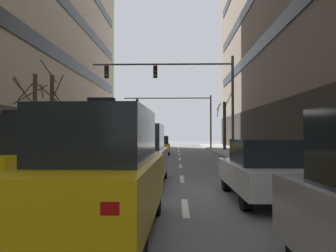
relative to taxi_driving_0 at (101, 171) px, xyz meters
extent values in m
plane|color=slate|center=(-0.06, 5.16, -1.11)|extent=(120.00, 120.00, 0.00)
cube|color=gray|center=(6.54, 5.16, -1.04)|extent=(3.57, 80.00, 0.14)
cube|color=silver|center=(-1.66, 2.16, -1.11)|extent=(0.16, 2.00, 0.01)
cube|color=silver|center=(-1.66, 7.16, -1.11)|extent=(0.16, 2.00, 0.01)
cube|color=silver|center=(-1.66, 12.16, -1.11)|extent=(0.16, 2.00, 0.01)
cube|color=silver|center=(-1.66, 17.16, -1.11)|extent=(0.16, 2.00, 0.01)
cube|color=silver|center=(-1.66, 22.16, -1.11)|extent=(0.16, 2.00, 0.01)
cube|color=silver|center=(-1.66, 27.16, -1.11)|extent=(0.16, 2.00, 0.01)
cube|color=silver|center=(-1.66, 32.16, -1.11)|extent=(0.16, 2.00, 0.01)
cube|color=silver|center=(-1.66, 37.16, -1.11)|extent=(0.16, 2.00, 0.01)
cube|color=silver|center=(1.55, 2.16, -1.11)|extent=(0.16, 2.00, 0.01)
cube|color=silver|center=(1.55, 7.16, -1.11)|extent=(0.16, 2.00, 0.01)
cube|color=silver|center=(1.55, 12.16, -1.11)|extent=(0.16, 2.00, 0.01)
cube|color=silver|center=(1.55, 17.16, -1.11)|extent=(0.16, 2.00, 0.01)
cube|color=silver|center=(1.55, 22.16, -1.11)|extent=(0.16, 2.00, 0.01)
cube|color=silver|center=(1.55, 27.16, -1.11)|extent=(0.16, 2.00, 0.01)
cube|color=silver|center=(1.55, 32.16, -1.11)|extent=(0.16, 2.00, 0.01)
cube|color=silver|center=(1.55, 37.16, -1.11)|extent=(0.16, 2.00, 0.01)
cylinder|color=black|center=(-0.81, 1.43, -0.77)|extent=(0.25, 0.70, 0.69)
cylinder|color=black|center=(0.87, 1.40, -0.77)|extent=(0.25, 0.70, 0.69)
cylinder|color=black|center=(-0.87, -1.40, -0.77)|extent=(0.25, 0.70, 0.69)
cylinder|color=black|center=(0.81, -1.43, -0.77)|extent=(0.25, 0.70, 0.69)
cube|color=yellow|center=(0.00, 0.00, -0.30)|extent=(2.03, 4.65, 0.94)
cube|color=black|center=(0.00, 0.00, 0.65)|extent=(1.74, 2.76, 0.94)
cube|color=white|center=(-0.63, 2.28, -0.13)|extent=(0.21, 0.09, 0.15)
cube|color=white|center=(0.72, 2.25, -0.13)|extent=(0.21, 0.09, 0.15)
cube|color=red|center=(0.63, -2.28, -0.13)|extent=(0.21, 0.09, 0.15)
cube|color=black|center=(0.00, 0.00, 1.21)|extent=(0.47, 0.22, 0.19)
cylinder|color=black|center=(-0.74, 7.24, -0.79)|extent=(0.23, 0.66, 0.65)
cylinder|color=black|center=(0.85, 7.21, -0.79)|extent=(0.23, 0.66, 0.65)
cylinder|color=black|center=(-0.79, 4.57, -0.79)|extent=(0.23, 0.66, 0.65)
cylinder|color=black|center=(0.80, 4.54, -0.79)|extent=(0.23, 0.66, 0.65)
cube|color=#B7BABF|center=(0.03, 5.89, -0.34)|extent=(1.90, 4.39, 0.89)
cube|color=black|center=(0.03, 5.89, 0.55)|extent=(1.63, 2.60, 0.89)
cube|color=white|center=(-0.57, 8.04, -0.19)|extent=(0.20, 0.08, 0.14)
cube|color=red|center=(-0.65, 3.76, -0.19)|extent=(0.20, 0.08, 0.14)
cube|color=white|center=(0.71, 8.01, -0.19)|extent=(0.20, 0.08, 0.14)
cube|color=red|center=(0.63, 3.74, -0.19)|extent=(0.20, 0.08, 0.14)
cylinder|color=black|center=(-4.06, 4.48, -0.77)|extent=(0.25, 0.70, 0.69)
cylinder|color=black|center=(-2.39, 4.52, -0.77)|extent=(0.25, 0.70, 0.69)
cylinder|color=black|center=(-2.31, 1.70, -0.77)|extent=(0.25, 0.70, 0.69)
cube|color=yellow|center=(-3.19, 3.09, -0.30)|extent=(2.05, 4.66, 0.94)
cube|color=black|center=(-3.19, 3.09, 0.65)|extent=(1.75, 2.77, 0.94)
cube|color=white|center=(-3.92, 5.33, -0.13)|extent=(0.21, 0.09, 0.15)
cube|color=white|center=(-2.57, 5.37, -0.13)|extent=(0.21, 0.09, 0.15)
cube|color=black|center=(-3.19, 3.09, 1.21)|extent=(0.47, 0.22, 0.19)
cylinder|color=black|center=(-4.17, 27.74, -0.77)|extent=(0.24, 0.69, 0.69)
cylinder|color=black|center=(-2.49, 27.71, -0.77)|extent=(0.24, 0.69, 0.69)
cylinder|color=black|center=(-4.21, 24.92, -0.77)|extent=(0.24, 0.69, 0.69)
cylinder|color=black|center=(-2.54, 24.89, -0.77)|extent=(0.24, 0.69, 0.69)
cube|color=#B7BABF|center=(-3.35, 26.32, -0.43)|extent=(2.00, 4.64, 0.67)
cube|color=black|center=(-3.36, 26.11, 0.26)|extent=(1.71, 2.02, 0.71)
cube|color=white|center=(-3.99, 28.59, -0.32)|extent=(0.21, 0.09, 0.15)
cube|color=red|center=(-4.06, 24.06, -0.32)|extent=(0.21, 0.09, 0.15)
cube|color=white|center=(-2.64, 28.57, -0.32)|extent=(0.21, 0.09, 0.15)
cube|color=red|center=(-2.72, 24.04, -0.32)|extent=(0.21, 0.09, 0.15)
cylinder|color=black|center=(-3.89, 36.30, -0.77)|extent=(0.26, 0.69, 0.69)
cylinder|color=black|center=(-2.23, 36.23, -0.77)|extent=(0.26, 0.69, 0.69)
cylinder|color=black|center=(-4.01, 33.50, -0.77)|extent=(0.26, 0.69, 0.69)
cylinder|color=black|center=(-2.35, 33.43, -0.77)|extent=(0.26, 0.69, 0.69)
cube|color=yellow|center=(-3.12, 34.86, -0.44)|extent=(2.10, 4.64, 0.66)
cube|color=black|center=(-3.13, 34.65, 0.25)|extent=(1.74, 2.04, 0.71)
cube|color=white|center=(-3.70, 37.13, -0.32)|extent=(0.21, 0.09, 0.15)
cube|color=red|center=(-3.88, 32.65, -0.32)|extent=(0.21, 0.09, 0.15)
cube|color=white|center=(-2.36, 37.08, -0.32)|extent=(0.21, 0.09, 0.15)
cube|color=red|center=(-2.55, 32.59, -0.32)|extent=(0.21, 0.09, 0.15)
cube|color=black|center=(-3.13, 34.65, 0.69)|extent=(0.46, 0.23, 0.19)
cylinder|color=black|center=(-0.96, 23.39, -0.80)|extent=(0.24, 0.64, 0.63)
cylinder|color=black|center=(0.55, 23.45, -0.80)|extent=(0.24, 0.64, 0.63)
cylinder|color=black|center=(-0.85, 20.82, -0.80)|extent=(0.24, 0.64, 0.63)
cylinder|color=black|center=(0.67, 20.89, -0.80)|extent=(0.24, 0.64, 0.63)
cube|color=yellow|center=(-0.15, 22.14, -0.50)|extent=(1.93, 4.25, 0.61)
cube|color=black|center=(-0.14, 21.95, 0.13)|extent=(1.60, 1.87, 0.65)
cube|color=white|center=(-0.85, 24.16, -0.39)|extent=(0.19, 0.08, 0.13)
cube|color=red|center=(-0.67, 20.06, -0.39)|extent=(0.19, 0.08, 0.13)
cube|color=white|center=(0.37, 24.21, -0.39)|extent=(0.19, 0.08, 0.13)
cube|color=red|center=(0.55, 20.12, -0.39)|extent=(0.19, 0.08, 0.13)
cube|color=black|center=(-0.14, 21.95, 0.54)|extent=(0.43, 0.21, 0.17)
cube|color=white|center=(3.03, -0.93, -0.20)|extent=(0.20, 0.08, 0.14)
cylinder|color=black|center=(2.89, 4.54, -0.79)|extent=(0.23, 0.65, 0.65)
cylinder|color=black|center=(4.47, 4.57, -0.79)|extent=(0.23, 0.65, 0.65)
cylinder|color=black|center=(2.94, 1.88, -0.79)|extent=(0.23, 0.65, 0.65)
cylinder|color=black|center=(4.52, 1.91, -0.79)|extent=(0.23, 0.65, 0.65)
cube|color=white|center=(3.70, 3.22, -0.47)|extent=(1.89, 4.37, 0.63)
cube|color=black|center=(3.71, 3.03, 0.18)|extent=(1.61, 1.90, 0.67)
cube|color=white|center=(3.03, 5.34, -0.36)|extent=(0.20, 0.08, 0.14)
cube|color=red|center=(3.11, 1.09, -0.36)|extent=(0.20, 0.08, 0.14)
cube|color=white|center=(4.30, 5.36, -0.36)|extent=(0.20, 0.08, 0.14)
cube|color=red|center=(4.38, 1.11, -0.36)|extent=(0.20, 0.08, 0.14)
cylinder|color=#4C4C51|center=(5.15, 16.69, 2.49)|extent=(0.18, 0.18, 6.92)
cylinder|color=#4C4C51|center=(0.36, 16.69, 5.40)|extent=(9.59, 0.12, 0.12)
cube|color=black|center=(-0.12, 16.69, 4.88)|extent=(0.28, 0.24, 0.84)
sphere|color=#4B0704|center=(-0.12, 16.55, 5.14)|extent=(0.17, 0.17, 0.17)
sphere|color=#523505|center=(-0.12, 16.55, 4.88)|extent=(0.17, 0.17, 0.17)
sphere|color=green|center=(-0.12, 16.55, 4.62)|extent=(0.17, 0.17, 0.17)
cube|color=black|center=(-3.48, 16.69, 4.88)|extent=(0.28, 0.24, 0.84)
sphere|color=#4B0704|center=(-3.48, 16.55, 5.14)|extent=(0.17, 0.17, 0.17)
sphere|color=#523505|center=(-3.48, 16.55, 4.88)|extent=(0.17, 0.17, 0.17)
sphere|color=green|center=(-3.48, 16.55, 4.62)|extent=(0.17, 0.17, 0.17)
cylinder|color=#4C4C51|center=(5.15, 31.19, 1.98)|extent=(0.18, 0.18, 5.91)
cylinder|color=#4C4C51|center=(0.30, 31.19, 4.61)|extent=(9.71, 0.12, 0.12)
cube|color=black|center=(-3.10, 31.19, 4.09)|extent=(0.28, 0.24, 0.84)
sphere|color=#4B0704|center=(-3.10, 31.05, 4.35)|extent=(0.17, 0.17, 0.17)
sphere|color=orange|center=(-3.10, 31.05, 4.09)|extent=(0.17, 0.17, 0.17)
sphere|color=#073E10|center=(-3.10, 31.05, 3.83)|extent=(0.17, 0.17, 0.17)
cylinder|color=#4C3823|center=(-6.30, 11.73, 1.44)|extent=(0.22, 0.22, 4.83)
cylinder|color=#42301E|center=(-6.67, 11.03, 2.91)|extent=(1.47, 0.84, 1.41)
cylinder|color=#42301E|center=(-6.86, 11.85, 2.95)|extent=(0.32, 1.20, 1.05)
cylinder|color=#42301E|center=(-6.85, 12.46, 2.87)|extent=(1.52, 1.20, 1.23)
cylinder|color=#42301E|center=(-6.76, 11.11, 3.04)|extent=(1.32, 1.00, 1.39)
cylinder|color=#4C3823|center=(-6.30, 14.16, 1.64)|extent=(0.25, 0.25, 5.23)
cylinder|color=#42301E|center=(-5.94, 13.94, 2.89)|extent=(0.52, 0.79, 0.91)
cylinder|color=#42301E|center=(-6.33, 13.66, 4.40)|extent=(1.07, 0.15, 1.43)
cylinder|color=#42301E|center=(-6.06, 14.55, 3.61)|extent=(0.87, 0.56, 1.35)
cylinder|color=#42301E|center=(-6.39, 13.48, 3.13)|extent=(1.41, 0.26, 1.19)
cylinder|color=#42301E|center=(-6.80, 13.90, 3.23)|extent=(0.59, 1.09, 0.96)
cylinder|color=#4C3823|center=(6.18, 27.72, 1.44)|extent=(0.32, 0.32, 4.83)
cylinder|color=#42301E|center=(6.64, 28.03, 4.10)|extent=(0.70, 1.00, 1.56)
cylinder|color=#42301E|center=(5.66, 28.01, 3.41)|extent=(0.65, 1.11, 0.88)
cylinder|color=#42301E|center=(5.57, 27.90, 2.98)|extent=(0.44, 1.30, 1.36)
cylinder|color=#4C3823|center=(-6.30, 28.09, 1.26)|extent=(0.27, 0.27, 4.46)
cylinder|color=#42301E|center=(-6.33, 27.56, 3.48)|extent=(1.11, 0.14, 1.04)
cylinder|color=#42301E|center=(-6.79, 28.15, 3.16)|extent=(0.19, 1.05, 1.00)
cylinder|color=#42301E|center=(-6.47, 28.73, 2.56)|extent=(1.32, 0.42, 1.02)
cylinder|color=#42301E|center=(-5.78, 28.41, 2.75)|extent=(0.73, 1.10, 0.88)
camera|label=1|loc=(1.34, -5.87, 0.68)|focal=35.43mm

